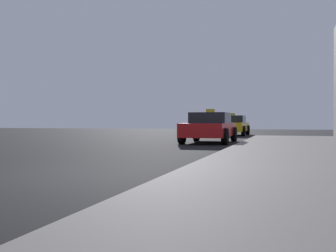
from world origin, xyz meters
TOP-DOWN VIEW (x-y plane):
  - ground_plane at (0.00, 0.00)m, footprint 80.00×80.00m
  - sidewalk at (4.00, 0.00)m, footprint 4.00×32.00m
  - car_red at (0.48, 10.97)m, footprint 1.94×4.11m
  - car_yellow at (0.18, 20.04)m, footprint 2.01×4.29m

SIDE VIEW (x-z plane):
  - ground_plane at x=0.00m, z-range 0.00..0.00m
  - sidewalk at x=4.00m, z-range 0.00..0.15m
  - car_red at x=0.48m, z-range -0.07..1.36m
  - car_yellow at x=0.18m, z-range -0.07..1.36m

